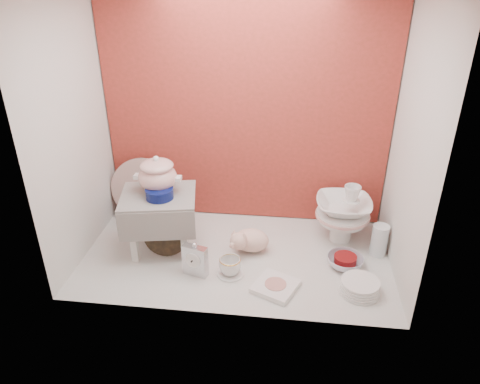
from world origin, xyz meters
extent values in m
plane|color=silver|center=(0.00, 0.00, 0.00)|extent=(1.80, 1.80, 0.00)
cube|color=#B1332C|center=(0.00, 0.50, 0.75)|extent=(1.80, 0.06, 1.50)
cube|color=silver|center=(-0.90, 0.00, 0.75)|extent=(0.06, 1.00, 1.50)
cube|color=silver|center=(0.90, 0.00, 0.75)|extent=(0.06, 1.00, 1.50)
cylinder|color=#0A134F|center=(-0.44, -0.01, 0.40)|extent=(0.21, 0.21, 0.06)
imported|color=silver|center=(-0.65, 0.32, 0.14)|extent=(0.30, 0.30, 0.28)
cube|color=silver|center=(-0.20, -0.20, 0.10)|extent=(0.15, 0.09, 0.21)
ellipsoid|color=beige|center=(0.08, 0.06, 0.08)|extent=(0.32, 0.28, 0.16)
cylinder|color=white|center=(-0.01, -0.18, 0.01)|extent=(0.16, 0.16, 0.01)
imported|color=white|center=(-0.01, -0.18, 0.06)|extent=(0.14, 0.14, 0.10)
cube|color=white|center=(0.25, -0.28, 0.01)|extent=(0.28, 0.28, 0.03)
cylinder|color=white|center=(0.69, -0.25, 0.04)|extent=(0.28, 0.28, 0.07)
imported|color=silver|center=(0.63, -0.03, 0.03)|extent=(0.25, 0.25, 0.06)
cylinder|color=silver|center=(0.84, 0.12, 0.10)|extent=(0.11, 0.11, 0.19)
camera|label=1|loc=(0.28, -2.19, 1.58)|focal=33.64mm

